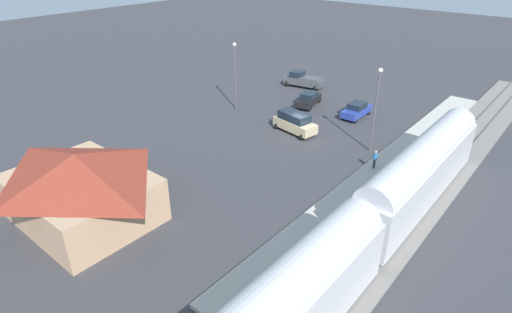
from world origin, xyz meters
name	(u,v)px	position (x,y,z in m)	size (l,w,h in m)	color
ground_plane	(299,137)	(0.00, 0.00, 0.00)	(200.00, 200.00, 0.00)	#38383D
railway_track	(433,179)	(-14.00, 0.00, 0.09)	(4.80, 70.00, 0.30)	slate
platform	(389,164)	(-10.00, 0.00, 0.15)	(3.20, 46.00, 0.30)	#B7B2A8
passenger_train	(364,227)	(-14.00, 13.61, 2.86)	(2.93, 37.20, 4.98)	silver
station_building	(80,186)	(4.00, 22.00, 2.75)	(10.85, 8.59, 5.28)	tan
pedestrian_on_platform	(375,158)	(-9.31, 1.75, 1.28)	(0.36, 0.36, 1.71)	#333338
suv_tan	(295,122)	(1.07, -0.75, 1.15)	(5.17, 3.05, 2.22)	#C6B284
pickup_charcoal	(303,80)	(9.21, -14.43, 1.03)	(5.65, 3.16, 2.14)	#47494F
sedan_blue	(357,110)	(-1.99, -8.94, 0.88)	(1.87, 4.51, 1.74)	#283D9E
sedan_black	(308,99)	(4.39, -8.49, 0.88)	(2.74, 4.79, 1.74)	black
light_pole_near_platform	(376,101)	(-7.20, -1.81, 5.16)	(0.44, 0.44, 8.27)	#515156
light_pole_lot_center	(235,69)	(10.61, -1.88, 5.05)	(0.44, 0.44, 8.06)	#515156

